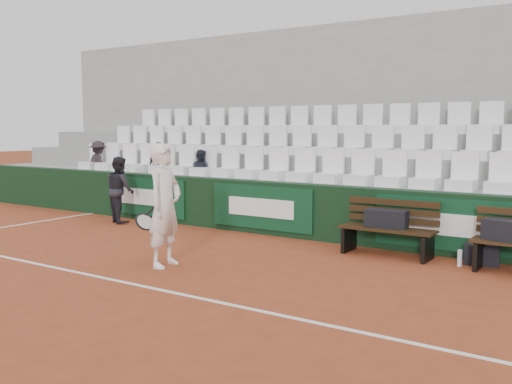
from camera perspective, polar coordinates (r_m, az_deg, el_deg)
name	(u,v)px	position (r m, az deg, el deg)	size (l,w,h in m)	color
ground	(116,281)	(7.86, -13.80, -8.62)	(80.00, 80.00, 0.00)	#933E21
court_baseline	(116,281)	(7.86, -13.80, -8.59)	(18.00, 0.06, 0.01)	white
back_barrier	(278,209)	(10.77, 2.19, -1.66)	(18.00, 0.34, 1.00)	black
grandstand_tier_front	(291,205)	(11.34, 3.56, -1.26)	(18.00, 0.95, 1.00)	#959693
grandstand_tier_mid	(314,189)	(12.14, 5.81, 0.29)	(18.00, 0.95, 1.45)	gray
grandstand_tier_back	(334,175)	(12.97, 7.78, 1.65)	(18.00, 0.95, 1.90)	gray
grandstand_rear_wall	(346,120)	(13.49, 9.03, 7.13)	(18.00, 0.30, 4.40)	#9A9A97
seat_row_front	(287,164)	(11.11, 3.14, 2.80)	(11.90, 0.44, 0.63)	white
seat_row_mid	(311,140)	(11.92, 5.48, 5.19)	(11.90, 0.44, 0.63)	white
seat_row_back	(331,119)	(12.77, 7.53, 7.26)	(11.90, 0.44, 0.63)	white
bench_left	(387,242)	(9.26, 12.95, -4.89)	(1.50, 0.56, 0.45)	black
sports_bag_left	(386,219)	(9.25, 12.90, -2.60)	(0.65, 0.28, 0.28)	black
sports_bag_right	(507,231)	(8.68, 23.79, -3.55)	(0.62, 0.29, 0.29)	black
sports_bag_ground	(482,255)	(9.13, 21.66, -5.83)	(0.49, 0.30, 0.30)	black
water_bottle_near	(346,241)	(9.80, 8.96, -4.82)	(0.07, 0.07, 0.24)	silver
water_bottle_far	(460,258)	(8.88, 19.70, -6.25)	(0.07, 0.07, 0.25)	silver
tennis_player	(165,205)	(8.37, -9.12, -1.33)	(0.75, 0.71, 1.80)	white
ball_kid	(120,189)	(12.50, -13.44, 0.24)	(0.69, 0.54, 1.42)	black
spectator_a	(98,146)	(14.68, -15.52, 4.47)	(0.74, 0.43, 1.15)	black
spectator_b	(158,147)	(13.21, -9.73, 4.42)	(0.67, 0.28, 1.15)	#342E29
spectator_c	(200,152)	(12.41, -5.61, 4.02)	(0.49, 0.38, 1.00)	#1D222C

